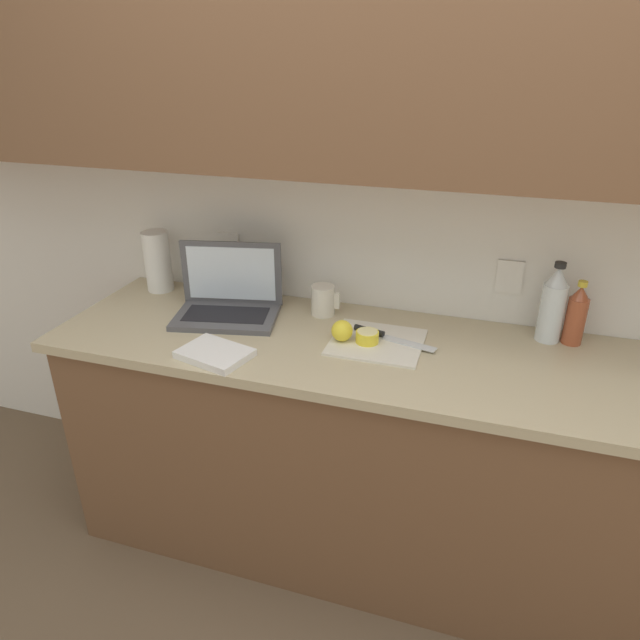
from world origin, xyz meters
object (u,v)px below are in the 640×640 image
measuring_cup (323,300)px  lemon_half_cut (367,337)px  cutting_board (377,342)px  lemon_whole_beside (342,330)px  laptop (228,299)px  paper_towel_roll (158,261)px  bottle_oil_tall (553,305)px  bottle_green_soda (576,316)px  knife (380,334)px

measuring_cup → lemon_half_cut: bearing=-41.2°
cutting_board → lemon_whole_beside: bearing=-167.0°
laptop → paper_towel_roll: laptop is taller
cutting_board → lemon_half_cut: lemon_half_cut is taller
lemon_whole_beside → bottle_oil_tall: bearing=19.1°
lemon_half_cut → paper_towel_roll: (-0.93, 0.22, 0.09)m
laptop → bottle_green_soda: bearing=-5.4°
bottle_green_soda → paper_towel_roll: bearing=-179.8°
measuring_cup → cutting_board: bearing=-34.9°
cutting_board → lemon_half_cut: 0.04m
laptop → bottle_oil_tall: bearing=-5.0°
bottle_green_soda → bottle_oil_tall: size_ratio=0.80×
laptop → cutting_board: bearing=-18.3°
paper_towel_roll → bottle_oil_tall: bearing=0.2°
cutting_board → lemon_half_cut: size_ratio=3.95×
lemon_half_cut → paper_towel_roll: bearing=166.9°
cutting_board → bottle_oil_tall: bearing=20.3°
laptop → paper_towel_roll: size_ratio=1.70×
cutting_board → lemon_half_cut: bearing=-150.6°
lemon_half_cut → cutting_board: bearing=29.4°
bottle_green_soda → paper_towel_roll: size_ratio=0.91×
bottle_green_soda → paper_towel_roll: (-1.58, -0.00, 0.02)m
laptop → bottle_oil_tall: (1.13, 0.14, 0.07)m
bottle_oil_tall → lemon_whole_beside: bearing=-160.9°
bottle_oil_tall → measuring_cup: (-0.79, -0.03, -0.07)m
bottle_green_soda → measuring_cup: (-0.87, -0.03, -0.05)m
knife → lemon_half_cut: 0.06m
laptop → lemon_half_cut: laptop is taller
knife → paper_towel_roll: bearing=-175.9°
laptop → bottle_green_soda: size_ratio=1.87×
cutting_board → paper_towel_roll: bearing=168.3°
lemon_half_cut → bottle_oil_tall: bottle_oil_tall is taller
laptop → paper_towel_roll: bearing=148.3°
bottle_oil_tall → measuring_cup: bearing=-177.6°
knife → bottle_oil_tall: 0.58m
knife → lemon_half_cut: lemon_half_cut is taller
measuring_cup → bottle_green_soda: bearing=2.2°
laptop → knife: (0.58, -0.03, -0.05)m
cutting_board → knife: size_ratio=1.03×
lemon_whole_beside → bottle_green_soda: 0.78m
bottle_green_soda → bottle_oil_tall: bearing=180.0°
cutting_board → knife: (0.00, 0.04, 0.01)m
lemon_whole_beside → paper_towel_roll: (-0.84, 0.22, 0.08)m
knife → paper_towel_roll: paper_towel_roll is taller
lemon_whole_beside → cutting_board: bearing=13.0°
measuring_cup → laptop: bearing=-162.5°
bottle_green_soda → bottle_oil_tall: 0.08m
lemon_half_cut → laptop: bearing=171.7°
measuring_cup → paper_towel_roll: 0.72m
paper_towel_roll → bottle_green_soda: bearing=0.2°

